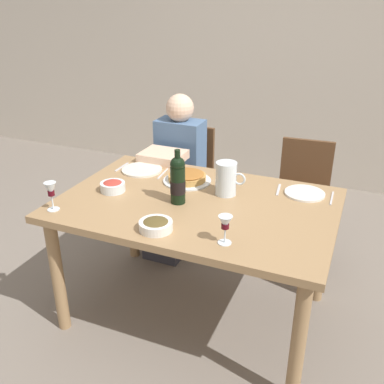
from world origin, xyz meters
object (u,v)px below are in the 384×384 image
Objects in this scene: olive_bowl at (156,225)px; wine_glass_right_diner at (225,224)px; baked_tart at (187,177)px; salad_bowl at (113,186)px; dining_table at (196,216)px; dinner_plate_right_setting at (305,193)px; water_pitcher at (226,180)px; diner_left at (174,172)px; chair_left at (187,175)px; chair_right at (302,194)px; wine_glass_left_diner at (51,191)px; dinner_plate_left_setting at (142,170)px; wine_bottle at (178,180)px.

olive_bowl is 1.18× the size of wine_glass_right_diner.
salad_bowl is at bearing -139.33° from baked_tart.
olive_bowl is 0.35m from wine_glass_right_diner.
dining_table is 6.61× the size of dinner_plate_right_setting.
olive_bowl is (-0.18, -0.52, -0.06)m from water_pitcher.
dining_table is at bearing 124.58° from diner_left.
chair_left and chair_right have the same top height.
dining_table is 5.14× the size of baked_tart.
baked_tart is 0.79m from chair_left.
wine_glass_left_diner reaches higher than dinner_plate_left_setting.
salad_bowl is 1.38m from chair_right.
water_pitcher is 0.29m from baked_tart.
dinner_plate_right_setting is 0.26× the size of chair_left.
wine_glass_left_diner is 0.18× the size of chair_left.
water_pitcher is 0.80m from diner_left.
baked_tart is 0.80m from wine_glass_left_diner.
dining_table is at bearing -56.28° from baked_tart.
diner_left is at bearing 78.74° from wine_glass_left_diner.
water_pitcher reaches higher than dinner_plate_left_setting.
water_pitcher is 0.22× the size of chair_left.
wine_glass_left_diner is at bearing 81.45° from chair_left.
chair_left reaches higher than salad_bowl.
wine_bottle is at bearing -76.57° from baked_tart.
baked_tart is at bearing 40.67° from salad_bowl.
water_pitcher is (0.12, 0.16, 0.18)m from dining_table.
salad_bowl is at bearing -160.97° from water_pitcher.
dinner_plate_right_setting is at bearing 30.88° from wine_bottle.
chair_left reaches higher than olive_bowl.
baked_tart reaches higher than dining_table.
olive_bowl reaches higher than dinner_plate_left_setting.
olive_bowl is (-0.06, -0.37, 0.12)m from dining_table.
chair_left is at bearing 80.64° from wine_glass_left_diner.
wine_glass_left_diner is 0.18× the size of chair_right.
diner_left is at bearing 116.58° from wine_bottle.
water_pitcher is 0.55m from olive_bowl.
chair_left is (-0.29, 0.67, -0.29)m from baked_tart.
diner_left is (-0.00, -0.24, 0.12)m from chair_left.
water_pitcher is 0.95m from wine_glass_left_diner.
dinner_plate_left_setting is 1.14× the size of dinner_plate_right_setting.
water_pitcher is at bearing 108.06° from wine_glass_right_diner.
dinner_plate_right_setting is 1.05m from diner_left.
baked_tart is 1.86× the size of wine_glass_left_diner.
salad_bowl is 0.75m from diner_left.
water_pitcher reaches higher than chair_right.
chair_right reaches higher than olive_bowl.
wine_glass_right_diner is 0.16× the size of chair_left.
chair_right is (-0.09, 0.58, -0.27)m from dinner_plate_right_setting.
wine_bottle is 0.35× the size of chair_left.
salad_bowl is at bearing -178.65° from wine_bottle.
chair_left is (-0.98, 0.59, -0.27)m from dinner_plate_right_setting.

